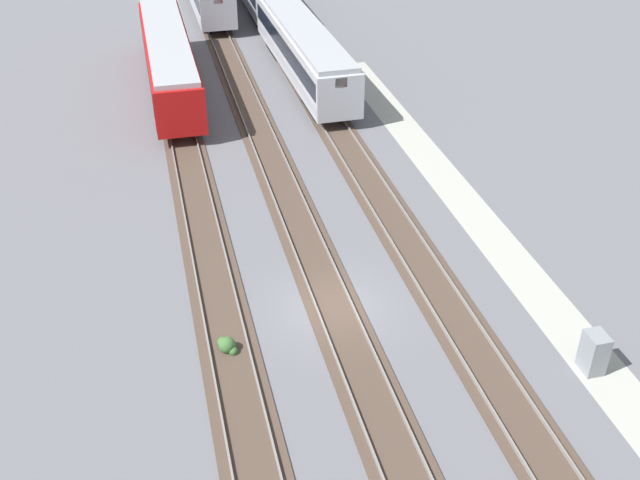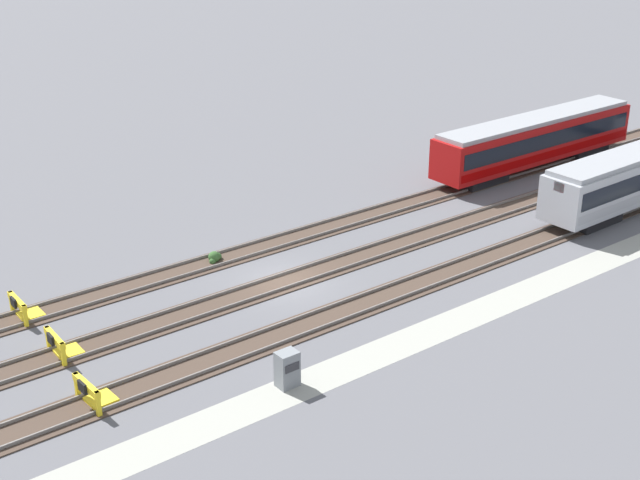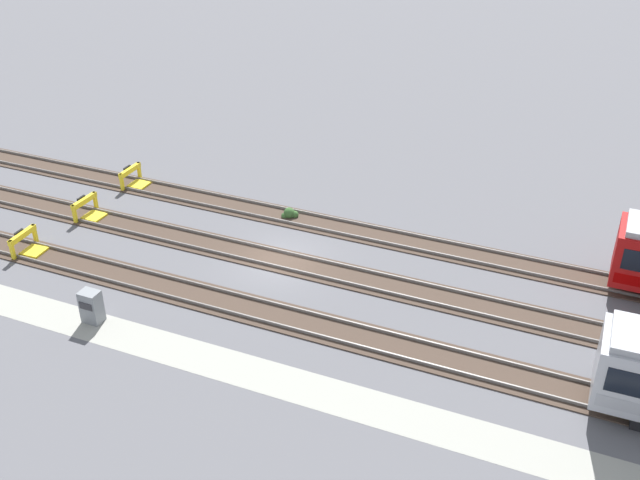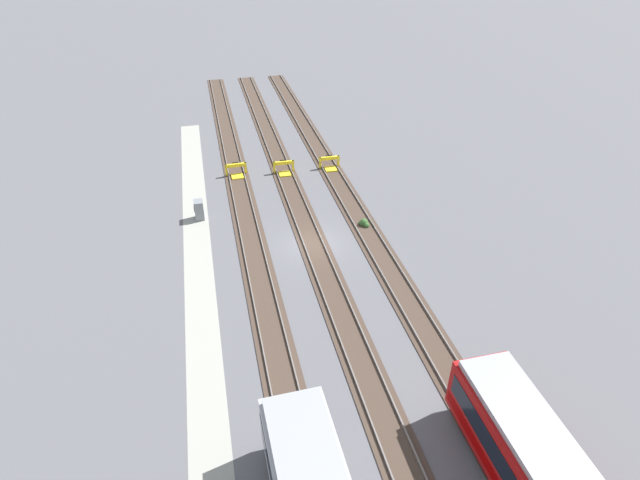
# 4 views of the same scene
# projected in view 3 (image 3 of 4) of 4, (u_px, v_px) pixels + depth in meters

# --- Properties ---
(ground_plane) EXTENTS (400.00, 400.00, 0.00)m
(ground_plane) POSITION_uv_depth(u_px,v_px,m) (281.00, 261.00, 39.07)
(ground_plane) COLOR #5B5B60
(service_walkway) EXTENTS (54.00, 2.00, 0.01)m
(service_walkway) POSITION_uv_depth(u_px,v_px,m) (196.00, 356.00, 32.39)
(service_walkway) COLOR #9E9E93
(service_walkway) RESTS_ON ground
(rail_track_nearest) EXTENTS (90.00, 2.23, 0.21)m
(rail_track_nearest) POSITION_uv_depth(u_px,v_px,m) (240.00, 306.00, 35.54)
(rail_track_nearest) COLOR #47382D
(rail_track_nearest) RESTS_ON ground
(rail_track_near_inner) EXTENTS (90.00, 2.24, 0.21)m
(rail_track_near_inner) POSITION_uv_depth(u_px,v_px,m) (281.00, 260.00, 39.05)
(rail_track_near_inner) COLOR #47382D
(rail_track_near_inner) RESTS_ON ground
(rail_track_middle) EXTENTS (90.00, 2.23, 0.21)m
(rail_track_middle) POSITION_uv_depth(u_px,v_px,m) (314.00, 222.00, 42.57)
(rail_track_middle) COLOR #47382D
(rail_track_middle) RESTS_ON ground
(bumper_stop_nearest_track) EXTENTS (1.38, 2.01, 1.22)m
(bumper_stop_nearest_track) POSITION_uv_depth(u_px,v_px,m) (28.00, 244.00, 39.59)
(bumper_stop_nearest_track) COLOR yellow
(bumper_stop_nearest_track) RESTS_ON ground
(bumper_stop_near_inner_track) EXTENTS (1.36, 2.01, 1.22)m
(bumper_stop_near_inner_track) POSITION_uv_depth(u_px,v_px,m) (89.00, 209.00, 42.91)
(bumper_stop_near_inner_track) COLOR yellow
(bumper_stop_near_inner_track) RESTS_ON ground
(bumper_stop_middle_track) EXTENTS (1.35, 2.00, 1.22)m
(bumper_stop_middle_track) POSITION_uv_depth(u_px,v_px,m) (134.00, 178.00, 46.44)
(bumper_stop_middle_track) COLOR yellow
(bumper_stop_middle_track) RESTS_ON ground
(electrical_cabinet) EXTENTS (0.90, 0.73, 1.60)m
(electrical_cabinet) POSITION_uv_depth(u_px,v_px,m) (91.00, 307.00, 34.21)
(electrical_cabinet) COLOR gray
(electrical_cabinet) RESTS_ON ground
(weed_clump) EXTENTS (0.92, 0.70, 0.64)m
(weed_clump) POSITION_uv_depth(u_px,v_px,m) (290.00, 214.00, 43.03)
(weed_clump) COLOR #38602D
(weed_clump) RESTS_ON ground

